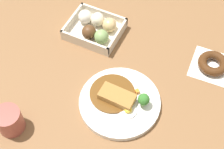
% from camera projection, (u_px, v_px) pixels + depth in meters
% --- Properties ---
extents(ground_plane, '(1.60, 1.60, 0.00)m').
position_uv_depth(ground_plane, '(120.00, 91.00, 1.09)').
color(ground_plane, brown).
extents(curry_plate, '(0.25, 0.25, 0.07)m').
position_uv_depth(curry_plate, '(120.00, 101.00, 1.05)').
color(curry_plate, white).
rests_on(curry_plate, ground_plane).
extents(donut_box, '(0.19, 0.16, 0.06)m').
position_uv_depth(donut_box, '(96.00, 28.00, 1.21)').
color(donut_box, beige).
rests_on(donut_box, ground_plane).
extents(chocolate_ring_donut, '(0.14, 0.14, 0.03)m').
position_uv_depth(chocolate_ring_donut, '(213.00, 64.00, 1.13)').
color(chocolate_ring_donut, white).
rests_on(chocolate_ring_donut, ground_plane).
extents(coffee_mug, '(0.08, 0.08, 0.08)m').
position_uv_depth(coffee_mug, '(9.00, 120.00, 0.98)').
color(coffee_mug, '#9E4C42').
rests_on(coffee_mug, ground_plane).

